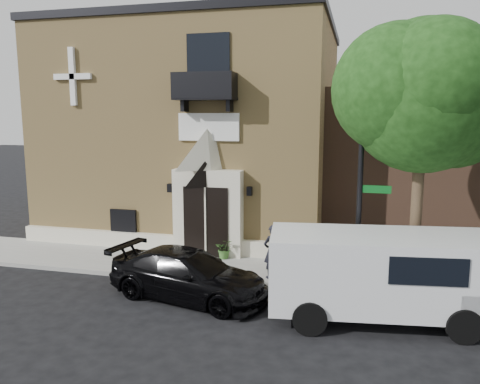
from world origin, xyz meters
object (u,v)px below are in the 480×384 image
object	(u,v)px
street_sign	(360,191)
dumpster	(477,280)
cargo_van	(388,273)
pedestrian_near	(272,251)
black_sedan	(188,275)
fire_hydrant	(331,273)

from	to	relation	value
street_sign	dumpster	distance (m)	4.10
cargo_van	pedestrian_near	world-z (taller)	cargo_van
black_sedan	dumpster	size ratio (longest dim) A/B	2.60
cargo_van	fire_hydrant	size ratio (longest dim) A/B	7.68
fire_hydrant	pedestrian_near	world-z (taller)	pedestrian_near
black_sedan	fire_hydrant	world-z (taller)	black_sedan
fire_hydrant	cargo_van	bearing A→B (deg)	-51.30
cargo_van	street_sign	bearing A→B (deg)	108.10
black_sedan	street_sign	bearing A→B (deg)	-61.59
cargo_van	pedestrian_near	bearing A→B (deg)	141.12
cargo_van	dumpster	xyz separation A→B (m)	(2.53, 1.74, -0.58)
street_sign	fire_hydrant	xyz separation A→B (m)	(-0.76, 0.32, -2.62)
fire_hydrant	black_sedan	bearing A→B (deg)	-156.55
cargo_van	pedestrian_near	size ratio (longest dim) A/B	3.37
black_sedan	pedestrian_near	distance (m)	2.89
cargo_van	street_sign	size ratio (longest dim) A/B	0.99
fire_hydrant	pedestrian_near	bearing A→B (deg)	174.93
street_sign	dumpster	bearing A→B (deg)	3.92
street_sign	pedestrian_near	xyz separation A→B (m)	(-2.64, 0.48, -2.13)
fire_hydrant	dumpster	bearing A→B (deg)	-2.28
street_sign	pedestrian_near	bearing A→B (deg)	170.83
black_sedan	street_sign	distance (m)	5.55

